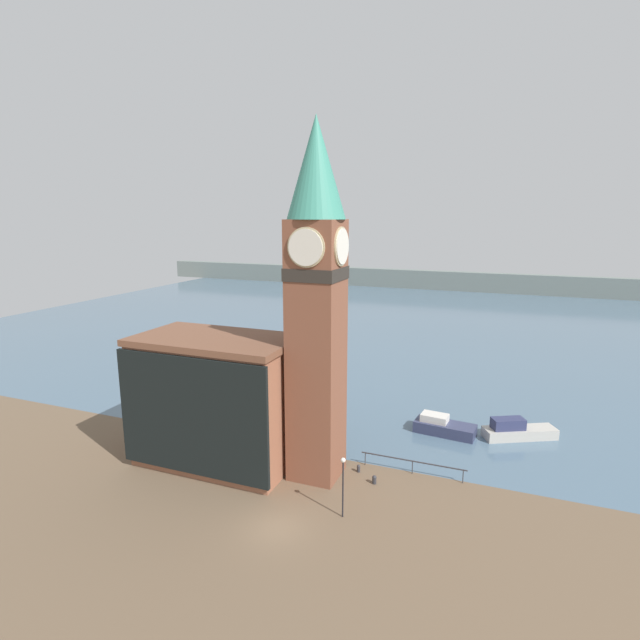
# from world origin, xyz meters

# --- Properties ---
(ground_plane) EXTENTS (160.00, 160.00, 0.00)m
(ground_plane) POSITION_xyz_m (0.00, 0.00, 0.00)
(ground_plane) COLOR brown
(water) EXTENTS (160.00, 120.00, 0.00)m
(water) POSITION_xyz_m (0.00, 70.30, -0.00)
(water) COLOR slate
(water) RESTS_ON ground_plane
(far_shoreline) EXTENTS (180.00, 3.00, 5.00)m
(far_shoreline) POSITION_xyz_m (0.00, 110.30, 2.50)
(far_shoreline) COLOR slate
(far_shoreline) RESTS_ON water
(pier_railing) EXTENTS (8.16, 0.08, 1.09)m
(pier_railing) POSITION_xyz_m (6.76, 10.05, 0.93)
(pier_railing) COLOR #333338
(pier_railing) RESTS_ON ground_plane
(clock_tower) EXTENTS (4.12, 4.12, 26.22)m
(clock_tower) POSITION_xyz_m (-0.10, 7.31, 13.95)
(clock_tower) COLOR brown
(clock_tower) RESTS_ON ground_plane
(pier_building) EXTENTS (12.70, 7.32, 10.34)m
(pier_building) POSITION_xyz_m (-8.32, 6.45, 5.19)
(pier_building) COLOR #935B42
(pier_building) RESTS_ON ground_plane
(boat_near) EXTENTS (5.59, 2.70, 1.70)m
(boat_near) POSITION_xyz_m (7.93, 18.33, 0.66)
(boat_near) COLOR #333856
(boat_near) RESTS_ON water
(boat_far) EXTENTS (6.56, 4.60, 1.89)m
(boat_far) POSITION_xyz_m (14.20, 19.78, 0.69)
(boat_far) COLOR #B7B2A8
(boat_far) RESTS_ON water
(mooring_bollard_near) EXTENTS (0.33, 0.33, 0.66)m
(mooring_bollard_near) POSITION_xyz_m (4.42, 7.55, 0.35)
(mooring_bollard_near) COLOR #2D2D33
(mooring_bollard_near) RESTS_ON ground_plane
(mooring_bollard_far) EXTENTS (0.27, 0.27, 0.61)m
(mooring_bollard_far) POSITION_xyz_m (2.82, 8.77, 0.33)
(mooring_bollard_far) COLOR #2D2D33
(mooring_bollard_far) RESTS_ON ground_plane
(lamp_post) EXTENTS (0.32, 0.32, 4.24)m
(lamp_post) POSITION_xyz_m (3.59, 2.74, 2.93)
(lamp_post) COLOR black
(lamp_post) RESTS_ON ground_plane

